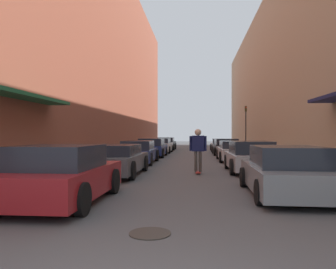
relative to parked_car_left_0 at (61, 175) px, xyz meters
name	(u,v)px	position (x,y,z in m)	size (l,w,h in m)	color
ground	(190,159)	(2.75, 13.82, -0.67)	(105.14, 105.14, 0.00)	#515154
curb_strip_left	(133,154)	(-1.97, 18.60, -0.61)	(1.80, 47.79, 0.12)	gray
curb_strip_right	(251,154)	(7.48, 18.60, -0.61)	(1.80, 47.79, 0.12)	gray
building_row_left	(98,58)	(-4.87, 18.60, 7.21)	(4.90, 47.79, 15.76)	brown
building_row_right	(290,76)	(10.38, 18.60, 5.46)	(4.90, 47.79, 12.26)	tan
parked_car_left_0	(61,175)	(0.00, 0.00, 0.00)	(2.07, 4.05, 1.39)	maroon
parked_car_left_1	(118,160)	(0.08, 5.33, -0.06)	(1.88, 4.65, 1.23)	#515459
parked_car_left_2	(139,152)	(-0.06, 10.66, -0.05)	(1.90, 4.69, 1.27)	navy
parked_car_left_3	(152,148)	(-0.05, 15.97, -0.03)	(1.99, 4.01, 1.33)	navy
parked_car_left_4	(161,146)	(0.01, 20.99, -0.05)	(1.95, 4.33, 1.26)	silver
parked_car_left_5	(166,144)	(-0.05, 26.31, -0.03)	(2.01, 4.13, 1.29)	black
parked_car_right_0	(286,172)	(5.60, 1.42, -0.03)	(2.01, 4.34, 1.33)	gray
parked_car_right_1	(250,157)	(5.54, 6.87, -0.02)	(1.98, 4.11, 1.34)	#B7B7BC
parked_car_right_2	(233,151)	(5.43, 12.74, -0.06)	(1.87, 4.60, 1.23)	#B7B7BC
parked_car_right_3	(226,147)	(5.49, 18.64, -0.04)	(2.05, 4.25, 1.28)	#232326
parked_car_right_4	(221,145)	(5.45, 24.12, -0.08)	(1.90, 4.53, 1.20)	#B7B7BC
skateboarder	(198,146)	(3.27, 6.10, 0.48)	(0.71, 0.78, 1.86)	#B2231E
manhole_cover	(150,233)	(2.47, -2.22, -0.66)	(0.70, 0.70, 0.02)	#332D28
traffic_light	(246,124)	(7.28, 20.32, 1.82)	(0.16, 0.22, 3.87)	#2D2D2D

